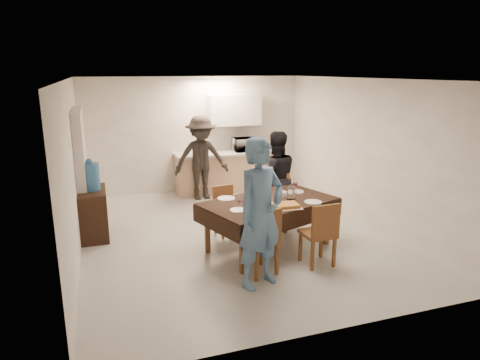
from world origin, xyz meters
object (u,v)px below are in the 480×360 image
object	(u,v)px
person_near	(261,214)
person_far	(275,178)
wine_bottle	(265,191)
water_pitcher	(291,193)
savoury_tart	(285,206)
person_kitchen	(201,158)
console	(94,213)
microwave	(246,144)
dining_table	(269,203)
water_jug	(90,177)

from	to	relation	value
person_near	person_far	distance (m)	2.37
wine_bottle	water_pitcher	bearing A→B (deg)	-14.04
water_pitcher	person_near	world-z (taller)	person_near
savoury_tart	person_kitchen	world-z (taller)	person_kitchen
console	savoury_tart	xyz separation A→B (m)	(2.70, -1.76, 0.40)
microwave	person_far	size ratio (longest dim) A/B	0.33
wine_bottle	person_near	size ratio (longest dim) A/B	0.14
person_near	person_kitchen	distance (m)	4.00
microwave	person_far	distance (m)	2.37
savoury_tart	microwave	bearing A→B (deg)	79.38
microwave	person_kitchen	xyz separation A→B (m)	(-1.17, -0.45, -0.16)
wine_bottle	dining_table	bearing A→B (deg)	-45.00
console	person_near	size ratio (longest dim) A/B	0.45
water_jug	person_near	size ratio (longest dim) A/B	0.23
wine_bottle	microwave	size ratio (longest dim) A/B	0.51
person_near	person_kitchen	world-z (taller)	person_near
dining_table	water_jug	bearing A→B (deg)	133.08
dining_table	person_near	xyz separation A→B (m)	(-0.55, -1.05, 0.23)
console	person_far	distance (m)	3.20
dining_table	wine_bottle	distance (m)	0.19
water_jug	water_pitcher	bearing A→B (deg)	-25.95
water_jug	microwave	size ratio (longest dim) A/B	0.80
dining_table	water_pitcher	size ratio (longest dim) A/B	10.86
person_far	person_kitchen	size ratio (longest dim) A/B	0.94
microwave	dining_table	bearing A→B (deg)	76.62
water_jug	wine_bottle	xyz separation A→B (m)	(2.55, -1.33, -0.12)
dining_table	water_jug	size ratio (longest dim) A/B	5.11
person_far	water_jug	bearing A→B (deg)	1.82
dining_table	person_kitchen	distance (m)	2.97
dining_table	wine_bottle	world-z (taller)	wine_bottle
water_pitcher	person_far	world-z (taller)	person_far
dining_table	savoury_tart	bearing A→B (deg)	-94.12
water_pitcher	person_far	distance (m)	1.12
microwave	person_kitchen	distance (m)	1.26
savoury_tart	microwave	distance (m)	3.85
water_pitcher	person_kitchen	world-z (taller)	person_kitchen
console	microwave	bearing A→B (deg)	30.60
person_far	person_kitchen	distance (m)	2.11
water_jug	console	bearing A→B (deg)	0.00
savoury_tart	microwave	xyz separation A→B (m)	(0.71, 3.78, 0.25)
dining_table	console	world-z (taller)	console
microwave	water_jug	bearing A→B (deg)	30.60
console	person_kitchen	size ratio (longest dim) A/B	0.49
console	person_far	size ratio (longest dim) A/B	0.52
person_near	dining_table	bearing A→B (deg)	41.45
savoury_tart	microwave	size ratio (longest dim) A/B	0.80
person_far	wine_bottle	bearing A→B (deg)	66.92
person_far	savoury_tart	bearing A→B (deg)	80.42
wine_bottle	person_kitchen	xyz separation A→B (m)	(-0.31, 2.90, -0.02)
console	dining_table	bearing A→B (deg)	-28.06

